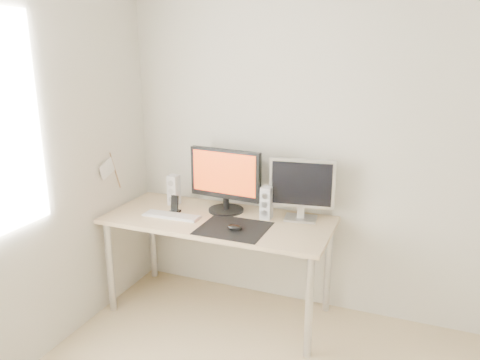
% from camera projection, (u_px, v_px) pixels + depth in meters
% --- Properties ---
extents(wall_back, '(3.50, 0.00, 3.50)m').
position_uv_depth(wall_back, '(365.00, 146.00, 3.16)').
color(wall_back, silver).
rests_on(wall_back, ground).
extents(mousepad, '(0.45, 0.40, 0.00)m').
position_uv_depth(mousepad, '(233.00, 228.00, 3.12)').
color(mousepad, black).
rests_on(mousepad, desk).
extents(mouse, '(0.10, 0.06, 0.04)m').
position_uv_depth(mouse, '(234.00, 227.00, 3.08)').
color(mouse, black).
rests_on(mouse, mousepad).
extents(desk, '(1.60, 0.70, 0.73)m').
position_uv_depth(desk, '(218.00, 229.00, 3.32)').
color(desk, '#D1B587').
rests_on(desk, ground).
extents(main_monitor, '(0.55, 0.28, 0.47)m').
position_uv_depth(main_monitor, '(225.00, 178.00, 3.37)').
color(main_monitor, black).
rests_on(main_monitor, desk).
extents(second_monitor, '(0.45, 0.19, 0.43)m').
position_uv_depth(second_monitor, '(302.00, 187.00, 3.21)').
color(second_monitor, silver).
rests_on(second_monitor, desk).
extents(speaker_left, '(0.07, 0.09, 0.23)m').
position_uv_depth(speaker_left, '(174.00, 190.00, 3.56)').
color(speaker_left, white).
rests_on(speaker_left, desk).
extents(speaker_right, '(0.07, 0.09, 0.23)m').
position_uv_depth(speaker_right, '(267.00, 203.00, 3.27)').
color(speaker_right, silver).
rests_on(speaker_right, desk).
extents(keyboard, '(0.42, 0.13, 0.02)m').
position_uv_depth(keyboard, '(172.00, 216.00, 3.33)').
color(keyboard, silver).
rests_on(keyboard, desk).
extents(phone_dock, '(0.07, 0.06, 0.13)m').
position_uv_depth(phone_dock, '(175.00, 207.00, 3.41)').
color(phone_dock, black).
rests_on(phone_dock, desk).
extents(pennant, '(0.01, 0.23, 0.29)m').
position_uv_depth(pennant, '(110.00, 169.00, 3.36)').
color(pennant, '#A57F54').
rests_on(pennant, wall_left).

